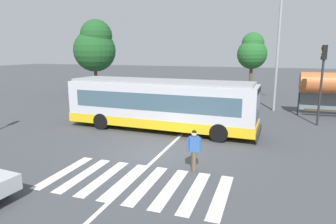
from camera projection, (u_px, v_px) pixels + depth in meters
ground_plane at (154, 154)px, 13.89m from camera, size 160.00×160.00×0.00m
city_transit_bus at (160, 104)px, 17.87m from camera, size 11.74×3.03×3.06m
pedestrian_crossing_street at (194, 148)px, 11.71m from camera, size 0.54×0.40×1.72m
parked_car_silver at (161, 95)px, 27.62m from camera, size 2.00×4.56×1.35m
parked_car_white at (189, 97)px, 26.27m from camera, size 1.92×4.53×1.35m
parked_car_black at (217, 98)px, 25.68m from camera, size 1.98×4.55×1.35m
traffic_light_far_corner at (322, 73)px, 18.59m from camera, size 0.33×0.32×5.12m
bus_stop_shelter at (336, 84)px, 21.24m from camera, size 4.78×1.54×3.25m
twin_arm_street_lamp at (279, 34)px, 22.81m from camera, size 4.89×0.32×9.89m
background_tree_left at (95, 46)px, 32.70m from camera, size 4.64×4.64×8.17m
background_tree_right at (252, 51)px, 32.35m from camera, size 3.23×3.23×6.77m
crosswalk_painted_stripes at (136, 183)px, 10.87m from camera, size 6.70×3.30×0.01m
lane_center_line at (173, 142)px, 15.65m from camera, size 0.16×24.00×0.01m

